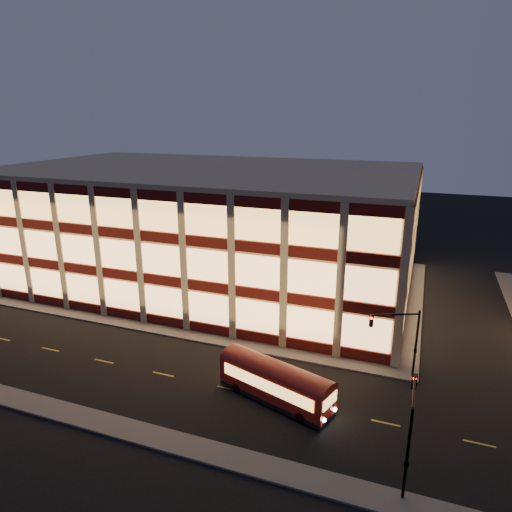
% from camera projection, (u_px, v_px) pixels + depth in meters
% --- Properties ---
extents(ground, '(200.00, 200.00, 0.00)m').
position_uv_depth(ground, '(160.00, 335.00, 44.74)').
color(ground, black).
rests_on(ground, ground).
extents(sidewalk_office_south, '(54.00, 2.00, 0.15)m').
position_uv_depth(sidewalk_office_south, '(140.00, 326.00, 46.61)').
color(sidewalk_office_south, '#514F4C').
rests_on(sidewalk_office_south, ground).
extents(sidewalk_office_east, '(2.00, 30.00, 0.15)m').
position_uv_depth(sidewalk_office_east, '(414.00, 303.00, 52.24)').
color(sidewalk_office_east, '#514F4C').
rests_on(sidewalk_office_east, ground).
extents(sidewalk_near, '(100.00, 2.00, 0.15)m').
position_uv_depth(sidewalk_near, '(64.00, 412.00, 33.08)').
color(sidewalk_near, '#514F4C').
rests_on(sidewalk_near, ground).
extents(office_building, '(50.45, 30.45, 14.50)m').
position_uv_depth(office_building, '(208.00, 224.00, 58.68)').
color(office_building, tan).
rests_on(office_building, ground).
extents(traffic_signal_far, '(3.79, 1.87, 6.00)m').
position_uv_depth(traffic_signal_far, '(400.00, 333.00, 36.31)').
color(traffic_signal_far, black).
rests_on(traffic_signal_far, ground).
extents(traffic_signal_near, '(0.32, 4.45, 6.00)m').
position_uv_depth(traffic_signal_near, '(411.00, 421.00, 25.80)').
color(traffic_signal_near, black).
rests_on(traffic_signal_near, ground).
extents(trolley_bus, '(9.45, 5.01, 3.11)m').
position_uv_depth(trolley_bus, '(276.00, 380.00, 34.09)').
color(trolley_bus, maroon).
rests_on(trolley_bus, ground).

